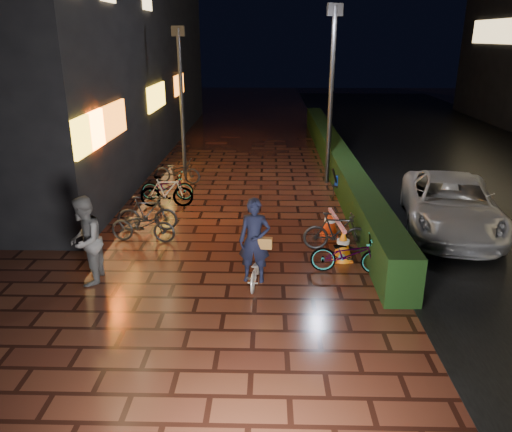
{
  "coord_description": "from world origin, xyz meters",
  "views": [
    {
      "loc": [
        0.78,
        -10.14,
        4.76
      ],
      "look_at": [
        0.54,
        -0.03,
        1.1
      ],
      "focal_mm": 35.0,
      "sensor_mm": 36.0,
      "label": 1
    }
  ],
  "objects_px": {
    "van": "(451,204)",
    "cyclist": "(255,254)",
    "cart_assembly": "(341,182)",
    "traffic_barrier": "(336,233)",
    "bystander_person": "(85,241)"
  },
  "relations": [
    {
      "from": "van",
      "to": "cart_assembly",
      "type": "distance_m",
      "value": 3.64
    },
    {
      "from": "van",
      "to": "cyclist",
      "type": "xyz_separation_m",
      "value": [
        -4.96,
        -3.22,
        0.0
      ]
    },
    {
      "from": "traffic_barrier",
      "to": "cart_assembly",
      "type": "relative_size",
      "value": 1.93
    },
    {
      "from": "traffic_barrier",
      "to": "bystander_person",
      "type": "bearing_deg",
      "value": -160.03
    },
    {
      "from": "traffic_barrier",
      "to": "cart_assembly",
      "type": "bearing_deg",
      "value": 80.58
    },
    {
      "from": "cyclist",
      "to": "van",
      "type": "bearing_deg",
      "value": 32.99
    },
    {
      "from": "bystander_person",
      "to": "traffic_barrier",
      "type": "bearing_deg",
      "value": 106.05
    },
    {
      "from": "cyclist",
      "to": "bystander_person",
      "type": "bearing_deg",
      "value": 179.79
    },
    {
      "from": "cyclist",
      "to": "cart_assembly",
      "type": "relative_size",
      "value": 1.93
    },
    {
      "from": "bystander_person",
      "to": "cyclist",
      "type": "bearing_deg",
      "value": 85.87
    },
    {
      "from": "cyclist",
      "to": "cart_assembly",
      "type": "bearing_deg",
      "value": 66.85
    },
    {
      "from": "van",
      "to": "traffic_barrier",
      "type": "distance_m",
      "value": 3.36
    },
    {
      "from": "cyclist",
      "to": "traffic_barrier",
      "type": "height_order",
      "value": "cyclist"
    },
    {
      "from": "van",
      "to": "traffic_barrier",
      "type": "height_order",
      "value": "van"
    },
    {
      "from": "cart_assembly",
      "to": "van",
      "type": "bearing_deg",
      "value": -48.15
    }
  ]
}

